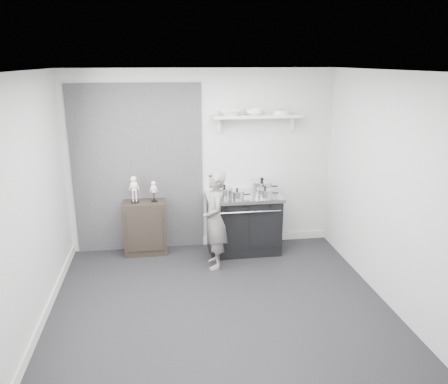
# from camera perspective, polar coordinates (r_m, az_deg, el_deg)

# --- Properties ---
(ground) EXTENTS (4.00, 4.00, 0.00)m
(ground) POSITION_cam_1_polar(r_m,az_deg,el_deg) (5.41, -0.69, -14.34)
(ground) COLOR black
(ground) RESTS_ON ground
(room_shell) EXTENTS (4.02, 3.62, 2.71)m
(room_shell) POSITION_cam_1_polar(r_m,az_deg,el_deg) (4.91, -2.03, 3.11)
(room_shell) COLOR beige
(room_shell) RESTS_ON ground
(wall_shelf) EXTENTS (1.30, 0.26, 0.24)m
(wall_shelf) POSITION_cam_1_polar(r_m,az_deg,el_deg) (6.47, 4.31, 9.75)
(wall_shelf) COLOR silver
(wall_shelf) RESTS_ON room_shell
(stove) EXTENTS (1.11, 0.70, 0.89)m
(stove) POSITION_cam_1_polar(r_m,az_deg,el_deg) (6.62, 2.54, -4.00)
(stove) COLOR black
(stove) RESTS_ON ground
(side_cabinet) EXTENTS (0.62, 0.36, 0.81)m
(side_cabinet) POSITION_cam_1_polar(r_m,az_deg,el_deg) (6.65, -10.23, -4.58)
(side_cabinet) COLOR black
(side_cabinet) RESTS_ON ground
(child) EXTENTS (0.34, 0.51, 1.39)m
(child) POSITION_cam_1_polar(r_m,az_deg,el_deg) (6.02, -1.18, -3.67)
(child) COLOR slate
(child) RESTS_ON ground
(pot_front_left) EXTENTS (0.33, 0.24, 0.19)m
(pot_front_left) POSITION_cam_1_polar(r_m,az_deg,el_deg) (6.32, 0.04, -0.02)
(pot_front_left) COLOR silver
(pot_front_left) RESTS_ON stove
(pot_back_right) EXTENTS (0.40, 0.32, 0.22)m
(pot_back_right) POSITION_cam_1_polar(r_m,az_deg,el_deg) (6.62, 4.95, 0.77)
(pot_back_right) COLOR silver
(pot_back_right) RESTS_ON stove
(pot_front_right) EXTENTS (0.32, 0.23, 0.16)m
(pot_front_right) POSITION_cam_1_polar(r_m,az_deg,el_deg) (6.35, 5.38, -0.12)
(pot_front_right) COLOR silver
(pot_front_right) RESTS_ON stove
(pot_front_center) EXTENTS (0.30, 0.21, 0.16)m
(pot_front_center) POSITION_cam_1_polar(r_m,az_deg,el_deg) (6.28, 1.72, -0.29)
(pot_front_center) COLOR silver
(pot_front_center) RESTS_ON stove
(skeleton_full) EXTENTS (0.13, 0.08, 0.46)m
(skeleton_full) POSITION_cam_1_polar(r_m,az_deg,el_deg) (6.46, -11.67, 0.61)
(skeleton_full) COLOR white
(skeleton_full) RESTS_ON side_cabinet
(skeleton_torso) EXTENTS (0.10, 0.06, 0.35)m
(skeleton_torso) POSITION_cam_1_polar(r_m,az_deg,el_deg) (6.46, -9.17, 0.28)
(skeleton_torso) COLOR white
(skeleton_torso) RESTS_ON side_cabinet
(bowl_large) EXTENTS (0.32, 0.32, 0.08)m
(bowl_large) POSITION_cam_1_polar(r_m,az_deg,el_deg) (6.38, 0.75, 10.33)
(bowl_large) COLOR white
(bowl_large) RESTS_ON wall_shelf
(bowl_small) EXTENTS (0.26, 0.26, 0.08)m
(bowl_small) POSITION_cam_1_polar(r_m,az_deg,el_deg) (6.45, 3.98, 10.38)
(bowl_small) COLOR white
(bowl_small) RESTS_ON wall_shelf
(plate_stack) EXTENTS (0.24, 0.24, 0.06)m
(plate_stack) POSITION_cam_1_polar(r_m,az_deg,el_deg) (6.55, 7.44, 10.28)
(plate_stack) COLOR silver
(plate_stack) RESTS_ON wall_shelf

